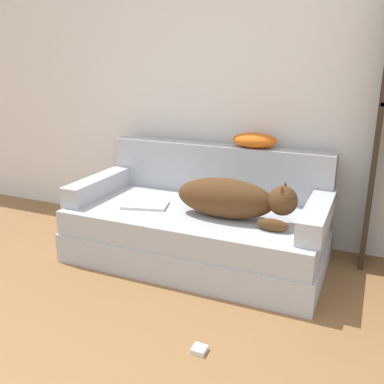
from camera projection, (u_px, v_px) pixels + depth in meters
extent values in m
cube|color=white|center=(257.00, 67.00, 3.19)|extent=(7.94, 0.06, 2.70)
cube|color=#B2B7BC|center=(197.00, 244.00, 3.14)|extent=(1.81, 0.94, 0.21)
cube|color=#B2B7BC|center=(197.00, 220.00, 3.07)|extent=(1.77, 0.90, 0.17)
cube|color=#B2B7BC|center=(217.00, 169.00, 3.34)|extent=(1.77, 0.15, 0.39)
cube|color=#B2B7BC|center=(100.00, 185.00, 3.34)|extent=(0.15, 0.75, 0.15)
cube|color=#B2B7BC|center=(317.00, 215.00, 2.70)|extent=(0.15, 0.75, 0.15)
ellipsoid|color=#513319|center=(224.00, 198.00, 2.85)|extent=(0.67, 0.26, 0.27)
sphere|color=#513319|center=(283.00, 201.00, 2.69)|extent=(0.19, 0.19, 0.19)
cone|color=#513319|center=(282.00, 192.00, 2.62)|extent=(0.07, 0.07, 0.09)
cone|color=#513319|center=(285.00, 188.00, 2.71)|extent=(0.07, 0.07, 0.09)
ellipsoid|color=#513319|center=(273.00, 225.00, 2.64)|extent=(0.20, 0.06, 0.08)
cube|color=silver|center=(145.00, 205.00, 3.09)|extent=(0.36, 0.27, 0.02)
ellipsoid|color=orange|center=(255.00, 140.00, 3.17)|extent=(0.34, 0.21, 0.11)
cube|color=#2D2319|center=(378.00, 136.00, 2.82)|extent=(0.04, 0.26, 1.84)
cube|color=silver|center=(199.00, 350.00, 2.15)|extent=(0.07, 0.07, 0.03)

